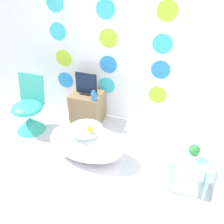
% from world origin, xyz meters
% --- Properties ---
extents(ground_plane, '(12.00, 12.00, 0.00)m').
position_xyz_m(ground_plane, '(0.00, 0.00, 0.00)').
color(ground_plane, silver).
extents(wall_back_dotted, '(4.36, 0.05, 2.60)m').
position_xyz_m(wall_back_dotted, '(-0.00, 1.90, 1.30)').
color(wall_back_dotted, white).
rests_on(wall_back_dotted, ground_plane).
extents(rug, '(1.11, 0.77, 0.01)m').
position_xyz_m(rug, '(0.02, 0.75, 0.00)').
color(rug, silver).
rests_on(rug, ground_plane).
extents(bathtub, '(1.03, 0.54, 0.50)m').
position_xyz_m(bathtub, '(0.07, 0.82, 0.25)').
color(bathtub, white).
rests_on(bathtub, ground_plane).
extents(rubber_duck, '(0.08, 0.08, 0.09)m').
position_xyz_m(rubber_duck, '(0.16, 0.75, 0.54)').
color(rubber_duck, yellow).
rests_on(rubber_duck, bathtub).
extents(chair, '(0.48, 0.48, 0.86)m').
position_xyz_m(chair, '(-1.01, 1.13, 0.27)').
color(chair, '#38B2A3').
rests_on(chair, ground_plane).
extents(tv_cabinet, '(0.47, 0.41, 0.49)m').
position_xyz_m(tv_cabinet, '(-0.28, 1.65, 0.25)').
color(tv_cabinet, '#8E704C').
rests_on(tv_cabinet, ground_plane).
extents(tv, '(0.34, 0.12, 0.34)m').
position_xyz_m(tv, '(-0.28, 1.65, 0.65)').
color(tv, black).
rests_on(tv, tv_cabinet).
extents(vase, '(0.08, 0.08, 0.15)m').
position_xyz_m(vase, '(-0.10, 1.50, 0.56)').
color(vase, '#2D72B7').
rests_on(vase, tv_cabinet).
extents(side_table, '(0.43, 0.30, 0.45)m').
position_xyz_m(side_table, '(1.39, 0.72, 0.36)').
color(side_table, '#99E0D8').
rests_on(side_table, ground_plane).
extents(potted_plant_left, '(0.12, 0.12, 0.19)m').
position_xyz_m(potted_plant_left, '(1.39, 0.72, 0.55)').
color(potted_plant_left, white).
rests_on(potted_plant_left, side_table).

